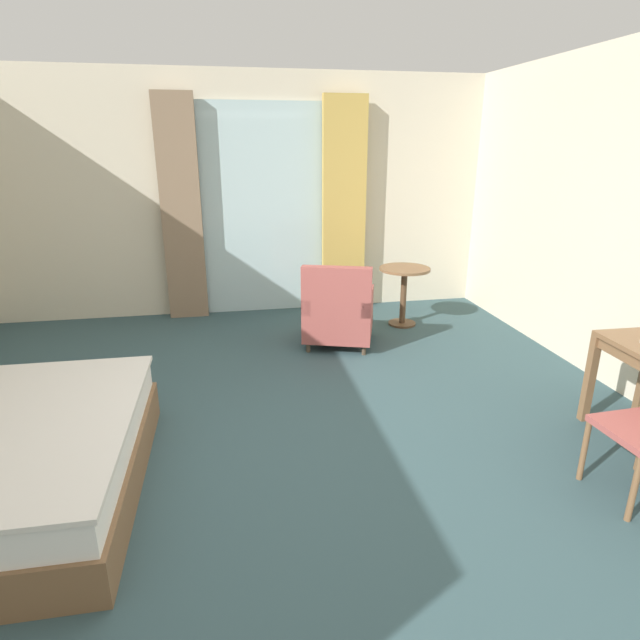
# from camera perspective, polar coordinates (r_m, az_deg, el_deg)

# --- Properties ---
(ground) EXTENTS (6.59, 7.19, 0.10)m
(ground) POSITION_cam_1_polar(r_m,az_deg,el_deg) (3.77, -4.84, -14.53)
(ground) COLOR #334C51
(wall_back) EXTENTS (6.19, 0.12, 2.84)m
(wall_back) POSITION_cam_1_polar(r_m,az_deg,el_deg) (6.51, -8.35, 13.28)
(wall_back) COLOR beige
(wall_back) RESTS_ON ground
(balcony_glass_door) EXTENTS (1.50, 0.02, 2.50)m
(balcony_glass_door) POSITION_cam_1_polar(r_m,az_deg,el_deg) (6.46, -6.16, 11.81)
(balcony_glass_door) COLOR silver
(balcony_glass_door) RESTS_ON ground
(curtain_panel_left) EXTENTS (0.46, 0.10, 2.57)m
(curtain_panel_left) POSITION_cam_1_polar(r_m,az_deg,el_deg) (6.36, -15.02, 11.54)
(curtain_panel_left) COLOR #897056
(curtain_panel_left) RESTS_ON ground
(curtain_panel_right) EXTENTS (0.53, 0.10, 2.57)m
(curtain_panel_right) POSITION_cam_1_polar(r_m,az_deg,el_deg) (6.51, 2.65, 12.30)
(curtain_panel_right) COLOR tan
(curtain_panel_right) RESTS_ON ground
(armchair_by_window) EXTENTS (0.88, 0.90, 0.90)m
(armchair_by_window) POSITION_cam_1_polar(r_m,az_deg,el_deg) (5.39, 2.06, 0.77)
(armchair_by_window) COLOR #9E4C47
(armchair_by_window) RESTS_ON ground
(round_cafe_table) EXTENTS (0.58, 0.58, 0.68)m
(round_cafe_table) POSITION_cam_1_polar(r_m,az_deg,el_deg) (6.06, 9.23, 3.98)
(round_cafe_table) COLOR brown
(round_cafe_table) RESTS_ON ground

